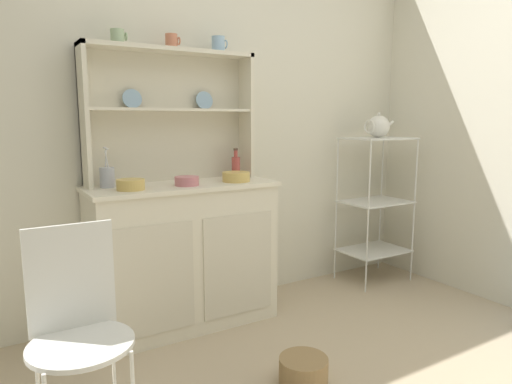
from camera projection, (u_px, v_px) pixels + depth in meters
The scene contains 15 objects.
wall_back at pixel (211, 115), 2.94m from camera, with size 3.84×0.05×2.50m, color silver.
hutch_cabinet at pixel (184, 253), 2.69m from camera, with size 1.09×0.45×0.85m.
hutch_shelf_unit at pixel (170, 106), 2.70m from camera, with size 1.02×0.18×0.77m.
bakers_rack at pixel (376, 196), 3.41m from camera, with size 0.49×0.35×1.09m.
wire_chair at pixel (77, 320), 1.61m from camera, with size 0.36×0.36×0.85m.
floor_basket at pixel (303, 371), 2.11m from camera, with size 0.23×0.23×0.13m, color #93754C.
cup_sage_0 at pixel (118, 37), 2.45m from camera, with size 0.09×0.07×0.08m.
cup_terracotta_1 at pixel (172, 41), 2.61m from camera, with size 0.08×0.07×0.08m.
cup_sky_2 at pixel (218, 44), 2.76m from camera, with size 0.09×0.08×0.09m.
bowl_mixing_large at pixel (131, 185), 2.40m from camera, with size 0.15×0.15×0.06m, color #DBB760.
bowl_floral_medium at pixel (187, 181), 2.56m from camera, with size 0.14×0.14×0.05m, color #D17A84.
bowl_cream_small at pixel (236, 177), 2.72m from camera, with size 0.17×0.17×0.06m, color #DBB760.
jam_bottle at pixel (236, 166), 2.89m from camera, with size 0.05×0.05×0.19m.
utensil_jar at pixel (107, 177), 2.48m from camera, with size 0.08×0.08×0.22m.
porcelain_teapot at pixel (378, 126), 3.33m from camera, with size 0.25×0.16×0.18m.
Camera 1 is at (-1.29, -1.08, 1.22)m, focal length 31.94 mm.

